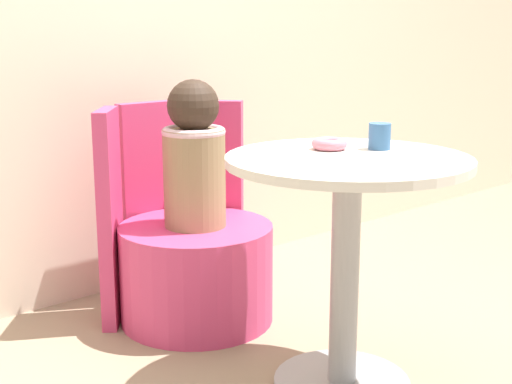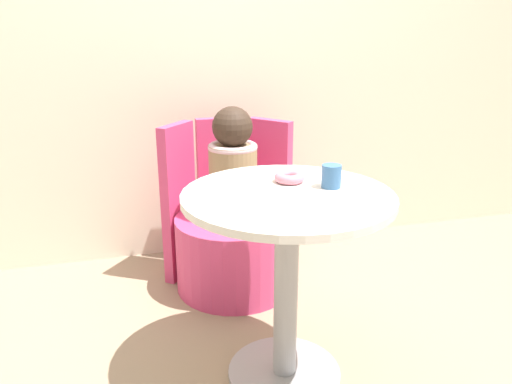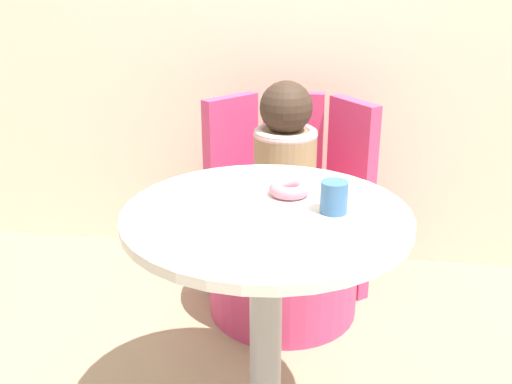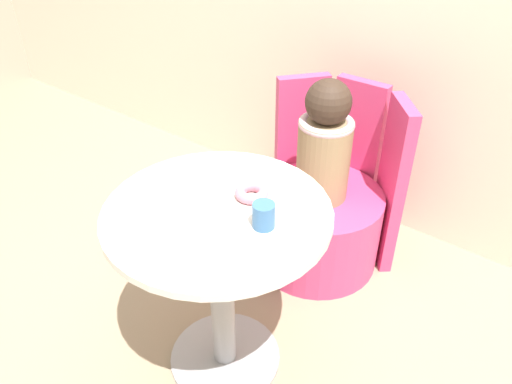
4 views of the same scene
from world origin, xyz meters
name	(u,v)px [view 2 (image 2 of 4)]	position (x,y,z in m)	size (l,w,h in m)	color
ground_plane	(273,367)	(0.00, 0.00, 0.00)	(12.00, 12.00, 0.00)	gray
back_wall	(209,24)	(0.00, 1.13, 1.20)	(6.00, 0.06, 2.40)	beige
round_table	(287,248)	(0.03, -0.04, 0.50)	(0.68, 0.68, 0.69)	#99999E
tub_chair	(234,252)	(0.00, 0.63, 0.18)	(0.55, 0.55, 0.35)	#D13D70
booth_backrest	(224,196)	(0.00, 0.86, 0.38)	(0.64, 0.24, 0.76)	#D13D70
child_figure	(233,166)	(0.00, 0.63, 0.60)	(0.22, 0.22, 0.51)	#937A56
donut	(289,177)	(0.07, 0.07, 0.70)	(0.10, 0.10, 0.03)	pink
cup	(331,176)	(0.18, -0.03, 0.72)	(0.06, 0.06, 0.08)	#386699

